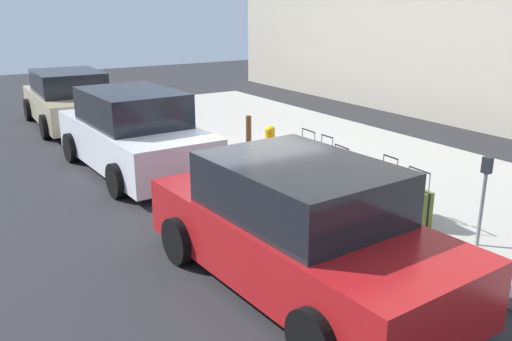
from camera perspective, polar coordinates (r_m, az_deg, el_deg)
ground_plane at (r=10.97m, az=-1.10°, el=-0.64°), size 40.00×40.00×0.00m
sidewalk_curb at (r=12.37m, az=8.86°, el=1.57°), size 18.00×5.00×0.14m
suitcase_olive_0 at (r=8.50m, az=16.48°, el=-3.71°), size 0.50×0.23×0.89m
suitcase_maroon_1 at (r=8.75m, az=13.71°, el=-2.24°), size 0.38×0.25×0.98m
suitcase_red_2 at (r=9.09m, az=11.02°, el=-2.08°), size 0.51×0.27×0.59m
suitcase_teal_3 at (r=9.48m, az=8.87°, el=-0.69°), size 0.47×0.24×0.90m
suitcase_navy_4 at (r=9.88m, az=7.37°, el=0.38°), size 0.37×0.24×0.97m
suitcase_black_5 at (r=10.24m, az=5.44°, el=0.99°), size 0.48×0.28×0.98m
suitcase_silver_6 at (r=10.63m, az=3.40°, el=1.04°), size 0.41×0.25×0.59m
fire_hydrant at (r=11.20m, az=1.48°, el=2.79°), size 0.39×0.21×0.83m
bollard_post at (r=11.60m, az=-0.78°, el=3.50°), size 0.12×0.12×0.94m
parking_meter at (r=7.92m, az=22.84°, el=-1.79°), size 0.12×0.09×1.27m
parked_car_red_0 at (r=6.63m, az=4.45°, el=-6.09°), size 4.51×2.23×1.59m
parked_car_white_1 at (r=11.47m, az=-12.73°, el=3.79°), size 4.56×2.15×1.68m
parked_car_beige_2 at (r=16.36m, az=-18.97°, el=7.01°), size 4.44×2.20×1.54m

